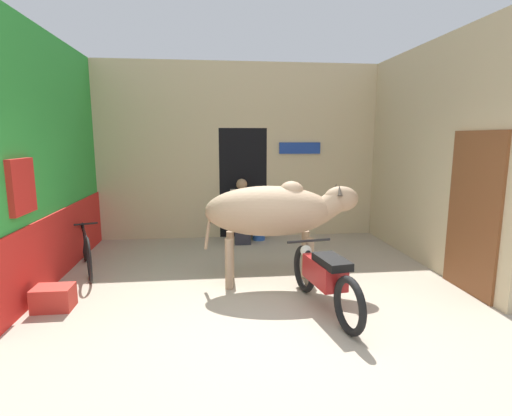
{
  "coord_description": "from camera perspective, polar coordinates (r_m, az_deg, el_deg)",
  "views": [
    {
      "loc": [
        -0.58,
        -3.95,
        2.01
      ],
      "look_at": [
        0.08,
        1.82,
        0.98
      ],
      "focal_mm": 28.0,
      "sensor_mm": 36.0,
      "label": 1
    }
  ],
  "objects": [
    {
      "name": "crate",
      "position": [
        5.4,
        -26.94,
        -11.39
      ],
      "size": [
        0.44,
        0.32,
        0.28
      ],
      "color": "red",
      "rests_on": "ground_plane"
    },
    {
      "name": "plastic_stool",
      "position": [
        7.94,
        0.42,
        -2.96
      ],
      "size": [
        0.35,
        0.35,
        0.42
      ],
      "color": "#2856B2",
      "rests_on": "ground_plane"
    },
    {
      "name": "wall_left_shopfront",
      "position": [
        6.39,
        -27.61,
        5.87
      ],
      "size": [
        0.25,
        4.05,
        3.46
      ],
      "color": "green",
      "rests_on": "ground_plane"
    },
    {
      "name": "bicycle",
      "position": [
        6.62,
        -23.09,
        -5.48
      ],
      "size": [
        0.68,
        1.64,
        0.66
      ],
      "color": "black",
      "rests_on": "ground_plane"
    },
    {
      "name": "ground_plane",
      "position": [
        4.47,
        1.71,
        -16.72
      ],
      "size": [
        30.0,
        30.0,
        0.0
      ],
      "primitive_type": "plane",
      "color": "tan"
    },
    {
      "name": "shopkeeper_seated",
      "position": [
        7.64,
        -2.0,
        -0.29
      ],
      "size": [
        0.43,
        0.33,
        1.24
      ],
      "color": "#282833",
      "rests_on": "ground_plane"
    },
    {
      "name": "cow",
      "position": [
        5.43,
        2.72,
        -0.49
      ],
      "size": [
        2.12,
        0.87,
        1.43
      ],
      "color": "tan",
      "rests_on": "ground_plane"
    },
    {
      "name": "wall_right_with_door",
      "position": [
        6.86,
        23.82,
        6.62
      ],
      "size": [
        0.22,
        4.05,
        3.46
      ],
      "color": "#C6B289",
      "rests_on": "ground_plane"
    },
    {
      "name": "motorcycle_near",
      "position": [
        4.79,
        9.72,
        -9.59
      ],
      "size": [
        0.58,
        1.82,
        0.74
      ],
      "color": "black",
      "rests_on": "ground_plane"
    },
    {
      "name": "wall_back_with_doorway",
      "position": [
        8.26,
        -2.34,
        6.73
      ],
      "size": [
        5.56,
        0.93,
        3.46
      ],
      "color": "#C6B289",
      "rests_on": "ground_plane"
    }
  ]
}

